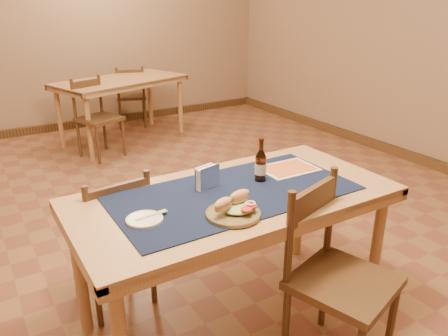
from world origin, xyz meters
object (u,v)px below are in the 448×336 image
sandwich_plate (234,209)px  beer_bottle (261,165)px  chair_main_far (113,237)px  napkin_holder (207,178)px  chair_main_near (336,275)px  back_table (121,86)px  main_table (234,208)px

sandwich_plate → beer_bottle: bearing=38.4°
chair_main_far → sandwich_plate: (0.37, -0.65, 0.35)m
napkin_holder → chair_main_near: bearing=-61.0°
back_table → chair_main_near: 3.93m
napkin_holder → sandwich_plate: bearing=-97.2°
chair_main_near → napkin_holder: 0.76m
beer_bottle → back_table: bearing=83.5°
chair_main_near → beer_bottle: beer_bottle is taller
sandwich_plate → beer_bottle: (0.32, 0.26, 0.06)m
chair_main_far → chair_main_near: chair_main_near is taller
main_table → beer_bottle: size_ratio=7.06×
sandwich_plate → chair_main_far: bearing=120.0°
chair_main_near → napkin_holder: (-0.33, 0.60, 0.34)m
chair_main_near → chair_main_far: bearing=128.7°
napkin_holder → beer_bottle: bearing=-11.5°
chair_main_far → napkin_holder: bearing=-38.7°
main_table → sandwich_plate: sandwich_plate is taller
back_table → beer_bottle: (-0.39, -3.37, 0.17)m
beer_bottle → napkin_holder: size_ratio=1.58×
back_table → sandwich_plate: 3.70m
back_table → sandwich_plate: sandwich_plate is taller
back_table → sandwich_plate: size_ratio=6.80×
back_table → sandwich_plate: (-0.71, -3.62, 0.11)m
beer_bottle → sandwich_plate: bearing=-141.6°
back_table → napkin_holder: (-0.67, -3.31, 0.14)m
sandwich_plate → beer_bottle: beer_bottle is taller
chair_main_near → main_table: bearing=116.6°
chair_main_near → sandwich_plate: bearing=142.8°
back_table → chair_main_near: size_ratio=1.84×
back_table → napkin_holder: size_ratio=11.61×
chair_main_near → sandwich_plate: chair_main_near is taller
main_table → chair_main_near: (0.24, -0.48, -0.20)m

